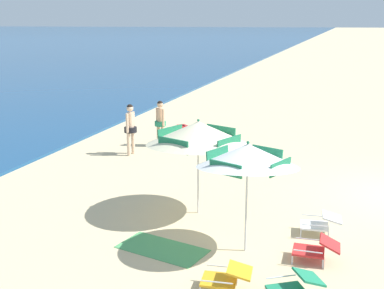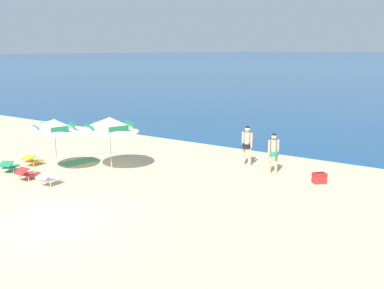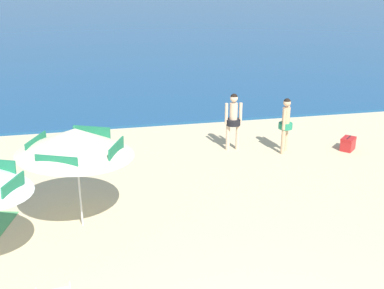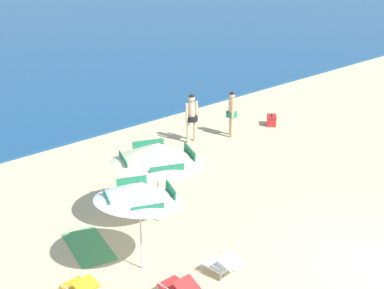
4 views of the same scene
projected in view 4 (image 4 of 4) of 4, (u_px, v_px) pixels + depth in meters
name	position (u px, v px, depth m)	size (l,w,h in m)	color
ground_plane	(382.00, 267.00, 13.68)	(800.00, 800.00, 0.00)	#D1BA8E
beach_umbrella_striped_main	(139.00, 192.00, 12.88)	(2.54, 2.51, 2.36)	silver
beach_umbrella_striped_second	(157.00, 153.00, 14.95)	(2.98, 2.96, 2.34)	silver
lounge_chair_under_umbrella	(179.00, 286.00, 12.52)	(0.59, 0.90, 0.52)	red
lounge_chair_beside_umbrella	(80.00, 286.00, 12.51)	(0.63, 0.90, 0.49)	gold
lounge_chair_facing_sea	(223.00, 264.00, 13.31)	(0.63, 0.90, 0.49)	white
person_standing_near_shore	(192.00, 115.00, 20.72)	(0.53, 0.44, 1.78)	beige
person_standing_beside	(232.00, 111.00, 21.27)	(0.42, 0.42, 1.70)	#D8A87F
cooler_box	(271.00, 120.00, 22.64)	(0.60, 0.59, 0.43)	red
beach_towel	(89.00, 247.00, 14.49)	(0.90, 1.80, 0.01)	#4C9E5B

